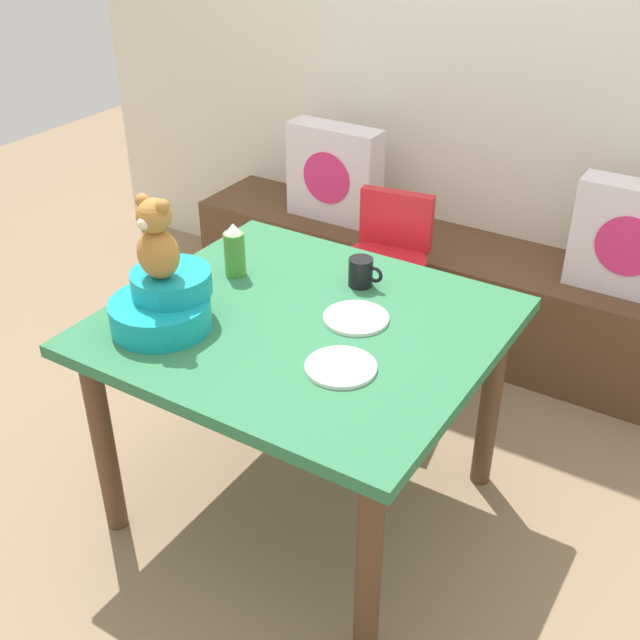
{
  "coord_description": "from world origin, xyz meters",
  "views": [
    {
      "loc": [
        1.12,
        -1.7,
        1.98
      ],
      "look_at": [
        0.0,
        0.1,
        0.69
      ],
      "focal_mm": 44.26,
      "sensor_mm": 36.0,
      "label": 1
    }
  ],
  "objects": [
    {
      "name": "ground_plane",
      "position": [
        0.0,
        0.0,
        0.0
      ],
      "size": [
        8.0,
        8.0,
        0.0
      ],
      "primitive_type": "plane",
      "color": "#8C7256"
    },
    {
      "name": "back_wall",
      "position": [
        0.0,
        1.54,
        1.3
      ],
      "size": [
        4.4,
        0.1,
        2.6
      ],
      "primitive_type": "cube",
      "color": "silver",
      "rests_on": "ground_plane"
    },
    {
      "name": "window_bench",
      "position": [
        0.0,
        1.27,
        0.23
      ],
      "size": [
        2.6,
        0.44,
        0.46
      ],
      "primitive_type": "cube",
      "color": "brown",
      "rests_on": "ground_plane"
    },
    {
      "name": "pillow_floral_left",
      "position": [
        -0.64,
        1.25,
        0.68
      ],
      "size": [
        0.44,
        0.15,
        0.44
      ],
      "color": "silver",
      "rests_on": "window_bench"
    },
    {
      "name": "pillow_floral_right",
      "position": [
        0.69,
        1.25,
        0.68
      ],
      "size": [
        0.44,
        0.15,
        0.44
      ],
      "color": "silver",
      "rests_on": "window_bench"
    },
    {
      "name": "dining_table",
      "position": [
        0.0,
        0.0,
        0.64
      ],
      "size": [
        1.14,
        1.04,
        0.74
      ],
      "color": "#2D7247",
      "rests_on": "ground_plane"
    },
    {
      "name": "highchair",
      "position": [
        -0.15,
        0.83,
        0.52
      ],
      "size": [
        0.37,
        0.49,
        0.79
      ],
      "color": "red",
      "rests_on": "ground_plane"
    },
    {
      "name": "infant_seat_teal",
      "position": [
        -0.34,
        -0.23,
        0.81
      ],
      "size": [
        0.3,
        0.33,
        0.16
      ],
      "color": "#149CA7",
      "rests_on": "dining_table"
    },
    {
      "name": "teddy_bear",
      "position": [
        -0.34,
        -0.23,
        1.02
      ],
      "size": [
        0.13,
        0.12,
        0.25
      ],
      "color": "#B27534",
      "rests_on": "infant_seat_teal"
    },
    {
      "name": "ketchup_bottle",
      "position": [
        -0.35,
        0.13,
        0.83
      ],
      "size": [
        0.07,
        0.07,
        0.18
      ],
      "color": "#4C8C33",
      "rests_on": "dining_table"
    },
    {
      "name": "coffee_mug",
      "position": [
        0.04,
        0.29,
        0.79
      ],
      "size": [
        0.12,
        0.08,
        0.09
      ],
      "color": "black",
      "rests_on": "dining_table"
    },
    {
      "name": "dinner_plate_near",
      "position": [
        0.14,
        0.09,
        0.75
      ],
      "size": [
        0.2,
        0.2,
        0.01
      ],
      "primitive_type": "cylinder",
      "color": "white",
      "rests_on": "dining_table"
    },
    {
      "name": "dinner_plate_far",
      "position": [
        0.23,
        -0.16,
        0.75
      ],
      "size": [
        0.2,
        0.2,
        0.01
      ],
      "primitive_type": "cylinder",
      "color": "white",
      "rests_on": "dining_table"
    }
  ]
}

